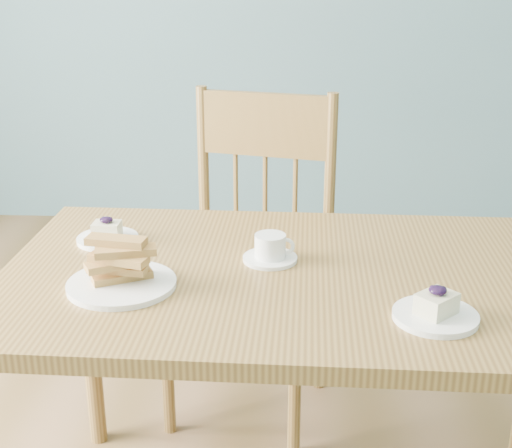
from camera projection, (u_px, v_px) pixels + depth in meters
The scene contains 6 objects.
dining_table at pixel (309, 301), 1.58m from camera, with size 1.37×0.80×0.72m.
dining_chair at pixel (252, 257), 2.18m from camera, with size 0.54×0.53×1.00m.
cheesecake_plate_near at pixel (436, 311), 1.35m from camera, with size 0.16×0.16×0.07m.
cheesecake_plate_far at pixel (107, 235), 1.72m from camera, with size 0.15×0.15×0.06m.
coffee_cup at pixel (271, 250), 1.60m from camera, with size 0.12×0.12×0.06m.
biscotti_plate at pixel (121, 272), 1.47m from camera, with size 0.23×0.23×0.11m.
Camera 1 is at (-0.07, -1.23, 1.37)m, focal length 50.00 mm.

